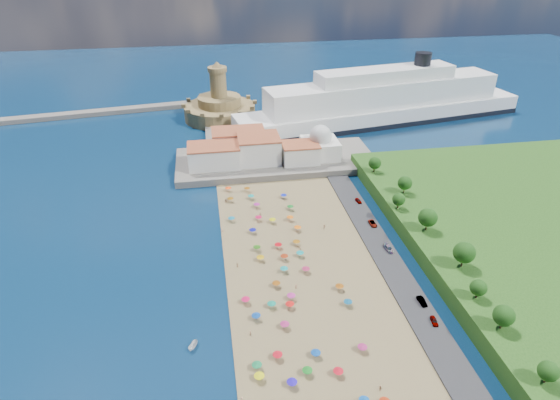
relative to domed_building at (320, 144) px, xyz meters
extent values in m
plane|color=#071938|center=(-30.00, -71.00, -8.97)|extent=(700.00, 700.00, 0.00)
cube|color=#59544C|center=(-20.00, 2.00, -7.47)|extent=(90.00, 36.00, 3.00)
cube|color=#59544C|center=(-42.00, 37.00, -7.77)|extent=(18.00, 70.00, 2.40)
cube|color=#59544C|center=(-140.00, 82.00, -7.67)|extent=(199.03, 34.77, 2.60)
cube|color=silver|center=(-48.00, -2.00, -1.47)|extent=(22.00, 14.00, 9.00)
cube|color=silver|center=(-28.00, 0.00, -0.47)|extent=(18.00, 16.00, 11.00)
cube|color=silver|center=(-10.00, -4.00, -1.97)|extent=(16.00, 12.00, 8.00)
cube|color=silver|center=(-36.00, 12.00, -0.97)|extent=(24.00, 14.00, 10.00)
cube|color=silver|center=(0.00, 0.00, -1.97)|extent=(16.00, 16.00, 8.00)
sphere|color=silver|center=(0.00, 0.00, 4.03)|extent=(10.00, 10.00, 10.00)
cylinder|color=silver|center=(0.00, 0.00, 7.83)|extent=(1.20, 1.20, 1.60)
cylinder|color=#9B814D|center=(-42.00, 67.00, -4.97)|extent=(40.00, 40.00, 8.00)
cylinder|color=#9B814D|center=(-42.00, 67.00, 1.53)|extent=(24.00, 24.00, 5.00)
cylinder|color=#9B814D|center=(-42.00, 67.00, 11.03)|extent=(9.00, 9.00, 14.00)
cylinder|color=#9B814D|center=(-42.00, 67.00, 19.23)|extent=(10.40, 10.40, 2.40)
cone|color=#9B814D|center=(-42.00, 67.00, 21.93)|extent=(6.00, 6.00, 3.00)
cube|color=black|center=(46.84, 47.49, -7.63)|extent=(168.99, 52.97, 2.69)
cube|color=white|center=(46.84, 47.49, -3.99)|extent=(167.93, 52.41, 9.97)
cube|color=white|center=(46.84, 47.49, 7.65)|extent=(134.42, 42.36, 13.30)
cube|color=white|center=(46.84, 47.49, 17.62)|extent=(79.08, 28.53, 6.65)
cylinder|color=black|center=(68.68, 51.27, 24.27)|extent=(8.86, 8.86, 6.65)
cylinder|color=gray|center=(-36.87, -65.06, -7.72)|extent=(0.07, 0.07, 2.00)
cone|color=#286B13|center=(-36.87, -65.06, -6.82)|extent=(2.50, 2.50, 0.60)
cylinder|color=gray|center=(-23.45, -70.54, -7.72)|extent=(0.07, 0.07, 2.00)
cone|color=#0F8D8C|center=(-23.45, -70.54, -6.82)|extent=(2.50, 2.50, 0.60)
cylinder|color=gray|center=(-43.85, -45.53, -7.72)|extent=(0.07, 0.07, 2.00)
cone|color=#0F6C8E|center=(-43.85, -45.53, -6.82)|extent=(2.50, 2.50, 0.60)
cone|color=#0D52B0|center=(-20.49, -127.03, -6.82)|extent=(2.50, 2.50, 0.60)
cylinder|color=gray|center=(-23.38, -64.08, -7.72)|extent=(0.07, 0.07, 2.00)
cone|color=#985A0D|center=(-23.38, -64.08, -6.82)|extent=(2.50, 2.50, 0.60)
cone|color=red|center=(-16.12, -128.03, -6.82)|extent=(2.50, 2.50, 0.60)
cylinder|color=gray|center=(-33.42, -84.29, -7.72)|extent=(0.07, 0.07, 2.00)
cone|color=#8C480C|center=(-33.42, -84.29, -6.82)|extent=(2.50, 2.50, 0.60)
cylinder|color=gray|center=(-21.16, -40.74, -7.72)|extent=(0.07, 0.07, 2.00)
cone|color=#12691F|center=(-21.16, -40.74, -6.82)|extent=(2.50, 2.50, 0.60)
cylinder|color=gray|center=(-22.65, -48.34, -7.72)|extent=(0.07, 0.07, 2.00)
cone|color=orange|center=(-22.65, -48.34, -6.82)|extent=(2.50, 2.50, 0.60)
cylinder|color=gray|center=(-43.07, -89.85, -7.72)|extent=(0.07, 0.07, 2.00)
cone|color=#D3104B|center=(-43.07, -89.85, -6.82)|extent=(2.50, 2.50, 0.60)
cylinder|color=gray|center=(-29.97, -77.77, -7.72)|extent=(0.07, 0.07, 2.00)
cone|color=#0F8C8A|center=(-29.97, -77.77, -6.82)|extent=(2.50, 2.50, 0.60)
cylinder|color=gray|center=(-43.41, -21.96, -7.72)|extent=(0.07, 0.07, 2.00)
cone|color=#F53E0A|center=(-43.41, -21.96, -6.82)|extent=(2.50, 2.50, 0.60)
cylinder|color=gray|center=(-30.06, -90.37, -7.72)|extent=(0.07, 0.07, 2.00)
cone|color=#B22680|center=(-30.06, -90.37, -6.82)|extent=(2.50, 2.50, 0.60)
cylinder|color=gray|center=(-14.82, -95.52, -7.72)|extent=(0.07, 0.07, 2.00)
cone|color=#0D547F|center=(-14.82, -95.52, -6.82)|extent=(2.50, 2.50, 0.60)
cylinder|color=gray|center=(-35.91, -23.43, -7.72)|extent=(0.07, 0.07, 2.00)
cone|color=#7D470B|center=(-35.91, -23.43, -6.82)|extent=(2.50, 2.50, 0.60)
cylinder|color=gray|center=(-31.14, -116.94, -7.72)|extent=(0.07, 0.07, 2.00)
cone|color=#15761D|center=(-31.14, -116.94, -6.82)|extent=(2.50, 2.50, 0.60)
cylinder|color=gray|center=(-33.81, -101.17, -7.72)|extent=(0.07, 0.07, 2.00)
cone|color=#A52361|center=(-33.81, -101.17, -6.82)|extent=(2.50, 2.50, 0.60)
cylinder|color=gray|center=(-27.94, -112.04, -7.72)|extent=(0.07, 0.07, 2.00)
cone|color=#0C459F|center=(-27.94, -112.04, -6.82)|extent=(2.50, 2.50, 0.60)
cylinder|color=gray|center=(-21.27, -55.43, -7.72)|extent=(0.07, 0.07, 2.00)
cone|color=orange|center=(-21.27, -55.43, -6.82)|extent=(2.50, 2.50, 0.60)
cylinder|color=gray|center=(-31.09, -93.78, -7.72)|extent=(0.07, 0.07, 2.00)
cone|color=red|center=(-31.09, -93.78, -6.82)|extent=(2.50, 2.50, 0.60)
cylinder|color=gray|center=(-42.55, -116.68, -7.72)|extent=(0.07, 0.07, 2.00)
cone|color=yellow|center=(-42.55, -116.68, -6.82)|extent=(2.50, 2.50, 0.60)
cylinder|color=gray|center=(-37.33, -111.11, -7.72)|extent=(0.07, 0.07, 2.00)
cone|color=red|center=(-37.33, -111.11, -6.82)|extent=(2.50, 2.50, 0.60)
cylinder|color=gray|center=(-40.90, -96.80, -7.72)|extent=(0.07, 0.07, 2.00)
cone|color=#0B4098|center=(-40.90, -96.80, -6.82)|extent=(2.50, 2.50, 0.60)
cylinder|color=gray|center=(-35.33, -119.61, -7.72)|extent=(0.07, 0.07, 2.00)
cone|color=#210EBE|center=(-35.33, -119.61, -6.82)|extent=(2.50, 2.50, 0.60)
cylinder|color=gray|center=(-42.70, -113.39, -7.72)|extent=(0.07, 0.07, 2.00)
cone|color=#147641|center=(-42.70, -113.39, -6.82)|extent=(2.50, 2.50, 0.60)
cylinder|color=gray|center=(-37.12, -54.53, -7.72)|extent=(0.07, 0.07, 2.00)
cone|color=#0B0D95|center=(-37.12, -54.53, -6.82)|extent=(2.50, 2.50, 0.60)
cylinder|color=gray|center=(-29.25, -48.91, -7.72)|extent=(0.07, 0.07, 2.00)
cone|color=#D5D20B|center=(-29.25, -48.91, -6.82)|extent=(2.50, 2.50, 0.60)
cylinder|color=gray|center=(-36.46, -70.83, -7.72)|extent=(0.07, 0.07, 2.00)
cone|color=#C7960A|center=(-36.46, -70.83, -6.82)|extent=(2.50, 2.50, 0.60)
cylinder|color=gray|center=(-28.81, -71.43, -7.72)|extent=(0.07, 0.07, 2.00)
cone|color=maroon|center=(-28.81, -71.43, -6.82)|extent=(2.50, 2.50, 0.60)
cylinder|color=gray|center=(-15.33, -88.65, -7.72)|extent=(0.07, 0.07, 2.00)
cone|color=#954B0D|center=(-15.33, -88.65, -6.82)|extent=(2.50, 2.50, 0.60)
cylinder|color=gray|center=(-36.09, -92.84, -7.72)|extent=(0.07, 0.07, 2.00)
cone|color=#0E8366|center=(-36.09, -92.84, -6.82)|extent=(2.50, 2.50, 0.60)
cylinder|color=gray|center=(-23.35, -79.00, -7.72)|extent=(0.07, 0.07, 2.00)
cone|color=#A1224A|center=(-23.35, -79.00, -6.82)|extent=(2.50, 2.50, 0.60)
cylinder|color=gray|center=(-33.51, -36.98, -7.72)|extent=(0.07, 0.07, 2.00)
cone|color=#AB2487|center=(-33.51, -36.98, -6.82)|extent=(2.50, 2.50, 0.60)
cylinder|color=gray|center=(-29.70, -64.85, -7.72)|extent=(0.07, 0.07, 2.00)
cone|color=red|center=(-29.70, -64.85, -6.82)|extent=(2.50, 2.50, 0.60)
cylinder|color=gray|center=(-22.18, -31.50, -7.72)|extent=(0.07, 0.07, 2.00)
cone|color=#0D1DB4|center=(-22.18, -31.50, -6.82)|extent=(2.50, 2.50, 0.60)
cylinder|color=gray|center=(-34.96, -30.04, -7.72)|extent=(0.07, 0.07, 2.00)
cone|color=#0F8A82|center=(-34.96, -30.04, -6.82)|extent=(2.50, 2.50, 0.60)
cylinder|color=gray|center=(-43.22, -30.85, -7.72)|extent=(0.07, 0.07, 2.00)
cone|color=brown|center=(-43.22, -30.85, -6.82)|extent=(2.50, 2.50, 0.60)
cylinder|color=gray|center=(-23.99, -118.35, -7.72)|extent=(0.07, 0.07, 2.00)
cone|color=red|center=(-23.99, -118.35, -6.82)|extent=(2.50, 2.50, 0.60)
cylinder|color=gray|center=(-34.01, -46.48, -7.72)|extent=(0.07, 0.07, 2.00)
cone|color=#CD1048|center=(-34.01, -46.48, -6.82)|extent=(2.50, 2.50, 0.60)
cylinder|color=gray|center=(-16.03, -112.13, -7.72)|extent=(0.07, 0.07, 2.00)
cone|color=#A32262|center=(-16.03, -112.13, -6.82)|extent=(2.50, 2.50, 0.60)
imported|color=tan|center=(-44.05, -72.84, -7.91)|extent=(1.01, 0.97, 1.63)
imported|color=tan|center=(-33.09, -43.37, -7.93)|extent=(0.81, 0.66, 1.58)
imported|color=tan|center=(-44.90, -30.93, -7.82)|extent=(1.15, 0.76, 1.81)
imported|color=tan|center=(-11.69, -55.67, -7.84)|extent=(1.32, 1.67, 1.77)
imported|color=tan|center=(-27.74, -85.70, -7.94)|extent=(0.91, 0.84, 1.57)
imported|color=tan|center=(-23.09, -31.44, -7.83)|extent=(1.24, 1.31, 1.79)
imported|color=tan|center=(-15.56, -123.97, -7.89)|extent=(0.86, 1.04, 1.66)
imported|color=tan|center=(-37.71, -110.00, -7.93)|extent=(1.28, 1.45, 1.59)
imported|color=tan|center=(-43.07, -102.35, -7.85)|extent=(0.73, 0.76, 1.75)
imported|color=tan|center=(-22.86, -67.78, -7.85)|extent=(0.61, 0.74, 1.74)
imported|color=tan|center=(-47.13, -122.04, -7.81)|extent=(0.98, 1.06, 1.82)
imported|color=tan|center=(-47.52, -52.33, -7.90)|extent=(1.20, 0.90, 1.66)
imported|color=white|center=(-57.84, -103.94, -8.24)|extent=(3.10, 4.04, 1.48)
imported|color=gray|center=(6.00, -98.28, -7.57)|extent=(1.72, 4.33, 1.40)
imported|color=gray|center=(6.00, -39.86, -7.64)|extent=(1.96, 3.89, 1.27)
imported|color=gray|center=(6.00, -56.63, -7.62)|extent=(2.30, 4.75, 1.30)
imported|color=gray|center=(6.00, -72.30, -7.55)|extent=(2.54, 5.16, 1.44)
imported|color=gray|center=(6.00, -106.10, -7.64)|extent=(2.01, 3.91, 1.27)
cylinder|color=#382314|center=(18.47, -132.00, -1.72)|extent=(0.50, 0.50, 2.51)
sphere|color=#14380F|center=(18.47, -132.00, 0.54)|extent=(4.51, 4.51, 4.51)
cylinder|color=#382314|center=(18.17, -115.50, -1.49)|extent=(0.50, 0.50, 2.97)
sphere|color=#14380F|center=(18.17, -115.50, 1.18)|extent=(5.34, 5.34, 5.34)
cylinder|color=#382314|center=(18.06, -104.12, -1.72)|extent=(0.50, 0.50, 2.50)
sphere|color=#14380F|center=(18.06, -104.12, 0.53)|extent=(4.51, 4.51, 4.51)
cylinder|color=#382314|center=(21.03, -90.57, -1.20)|extent=(0.50, 0.50, 3.56)
sphere|color=#14380F|center=(21.03, -90.57, 2.01)|extent=(6.40, 6.40, 6.40)
cylinder|color=#382314|center=(19.12, -70.34, -1.24)|extent=(0.50, 0.50, 3.47)
sphere|color=#14380F|center=(19.12, -70.34, 1.89)|extent=(6.25, 6.25, 6.25)
cylinder|color=#382314|center=(15.29, -55.23, -1.69)|extent=(0.50, 0.50, 2.58)
sphere|color=#14380F|center=(15.29, -55.23, 0.63)|extent=(4.64, 4.64, 4.64)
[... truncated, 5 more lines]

